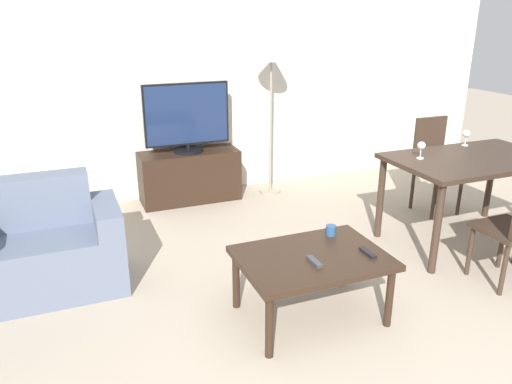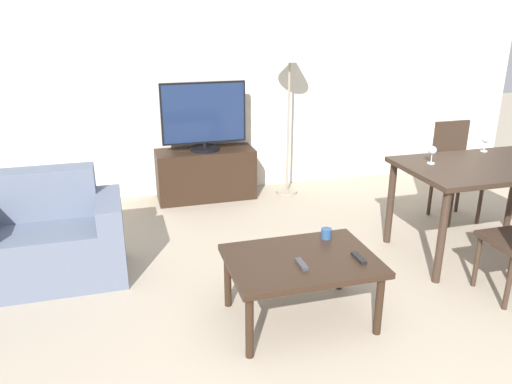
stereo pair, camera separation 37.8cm
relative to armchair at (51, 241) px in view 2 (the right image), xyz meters
The scene contains 13 objects.
wall_back 2.56m from the armchair, 46.24° to the left, with size 7.54×0.06×2.70m.
armchair is the anchor object (origin of this frame).
tv_stand 2.02m from the armchair, 44.55° to the left, with size 1.05×0.40×0.54m.
tv 2.10m from the armchair, 44.50° to the left, with size 0.89×0.31×0.72m.
coffee_table 1.92m from the armchair, 32.64° to the right, with size 0.95×0.69×0.45m.
dining_table 3.49m from the armchair, ahead, with size 1.41×0.85×0.78m.
dining_chair_far 3.69m from the armchair, ahead, with size 0.40×0.40×0.95m.
floor_lamp 2.95m from the armchair, 29.53° to the left, with size 0.33×0.33×1.72m.
remote_primary 2.28m from the armchair, 30.42° to the right, with size 0.04×0.15×0.02m.
remote_secondary 1.95m from the armchair, 35.58° to the right, with size 0.04×0.15×0.02m.
cup_white_near 2.06m from the armchair, 23.04° to the right, with size 0.07×0.07×0.07m.
wine_glass_left 3.05m from the armchair, ahead, with size 0.07×0.07×0.15m.
wine_glass_center 3.69m from the armchair, ahead, with size 0.07×0.07×0.15m.
Camera 2 is at (-1.06, -1.48, 1.94)m, focal length 35.00 mm.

